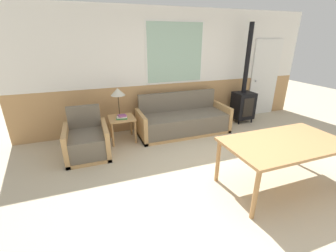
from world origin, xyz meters
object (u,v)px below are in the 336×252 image
Objects in this scene: couch at (183,121)px; dining_table at (284,146)px; wood_stove at (243,100)px; table_lamp at (118,93)px; side_table at (122,121)px; armchair at (87,142)px.

couch is 1.21× the size of dining_table.
dining_table is 2.79m from wood_stove.
table_lamp is at bearing -179.57° from wood_stove.
dining_table reaches higher than side_table.
couch is at bearing -174.94° from wood_stove.
couch is at bearing 102.38° from dining_table.
couch is 2.39× the size of armchair.
couch is at bearing -1.63° from side_table.
wood_stove is (1.75, 0.15, 0.31)m from couch.
couch reaches higher than dining_table.
dining_table is at bearing -116.27° from wood_stove.
wood_stove is at bearing 2.10° from side_table.
side_table is at bearing 28.18° from armchair.
couch reaches higher than side_table.
armchair is 3.31m from dining_table.
table_lamp is 0.35× the size of dining_table.
couch is 1.78m from wood_stove.
armchair is at bearing -169.79° from couch.
side_table is 0.31× the size of dining_table.
wood_stove reaches higher than couch.
couch reaches higher than armchair.
armchair reaches higher than dining_table.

